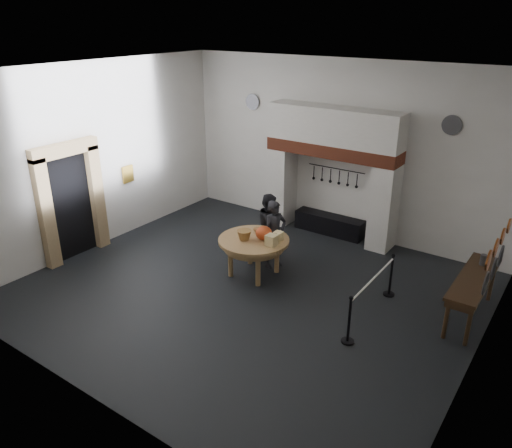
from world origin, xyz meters
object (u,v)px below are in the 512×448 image
Objects in this scene: iron_range at (329,224)px; side_table at (474,278)px; visitor_far at (270,226)px; barrier_post_far at (391,276)px; barrier_post_near at (349,321)px; work_table at (254,240)px; visitor_near at (275,235)px.

side_table is (4.10, -2.11, 0.62)m from iron_range.
iron_range is 2.20m from visitor_far.
visitor_far is 3.11m from barrier_post_far.
barrier_post_near and barrier_post_far have the same top height.
barrier_post_near is 2.00m from barrier_post_far.
side_table and barrier_post_far have the same top height.
barrier_post_far is at bearing 17.21° from work_table.
barrier_post_near is at bearing -58.71° from iron_range.
visitor_far is at bearing 179.43° from side_table.
visitor_near is 0.73× the size of side_table.
visitor_far is at bearing 102.98° from work_table.
side_table reaches higher than work_table.
side_table is 1.62m from barrier_post_far.
visitor_near is 2.73m from barrier_post_far.
work_table is 1.02m from visitor_far.
work_table is (-0.33, -3.05, 0.59)m from iron_range.
visitor_near is 1.79× the size of barrier_post_near.
barrier_post_near is (2.86, -1.11, -0.39)m from work_table.
barrier_post_near is 1.00× the size of barrier_post_far.
side_table is at bearing 12.05° from work_table.
iron_range is at bearing 152.82° from side_table.
barrier_post_near is at bearing -134.63° from visitor_far.
visitor_near is at bearing 73.82° from work_table.
visitor_far is (-0.23, 0.99, -0.05)m from work_table.
visitor_near reaches higher than side_table.
barrier_post_near reaches higher than work_table.
barrier_post_near is at bearing -100.63° from visitor_near.
iron_range is 2.53m from visitor_near.
visitor_near reaches higher than barrier_post_far.
work_table is at bearing -162.79° from barrier_post_far.
barrier_post_far reaches higher than iron_range.
barrier_post_near is (2.53, -4.16, 0.20)m from iron_range.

